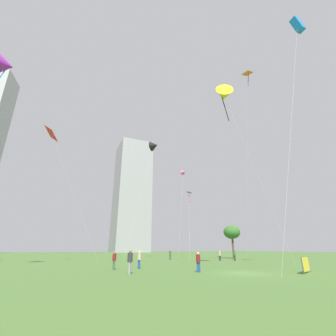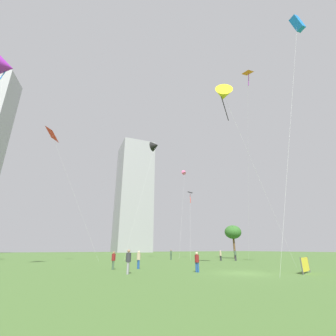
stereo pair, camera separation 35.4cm
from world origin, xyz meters
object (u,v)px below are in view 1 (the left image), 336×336
object	(u,v)px
person_standing_6	(220,255)
kite_flying_5	(297,25)
kite_flying_3	(3,65)
kite_flying_4	(247,75)
person_standing_2	(234,254)
distant_highrise_0	(132,195)
event_banner	(306,264)
person_standing_1	(170,254)
kite_flying_2	(189,194)
kite_flying_7	(154,146)
kite_flying_1	(52,134)
kite_flying_6	(183,172)
kite_flying_0	(224,95)
person_standing_3	(198,260)
person_standing_4	(130,260)
park_tree_0	(232,232)
person_standing_5	(114,259)
person_standing_0	(139,258)

from	to	relation	value
person_standing_6	kite_flying_5	xyz separation A→B (m)	(-2.90, -21.21, 27.18)
kite_flying_3	kite_flying_4	world-z (taller)	kite_flying_4
person_standing_2	distant_highrise_0	xyz separation A→B (m)	(15.75, 100.30, 31.66)
kite_flying_4	event_banner	distance (m)	32.60
person_standing_1	kite_flying_2	distance (m)	14.27
kite_flying_7	distant_highrise_0	distance (m)	93.93
distant_highrise_0	person_standing_1	bearing A→B (deg)	-99.41
person_standing_2	kite_flying_1	bearing A→B (deg)	-13.83
kite_flying_3	kite_flying_5	size ratio (longest dim) A/B	0.78
event_banner	kite_flying_6	bearing A→B (deg)	71.58
kite_flying_0	person_standing_1	bearing A→B (deg)	81.40
kite_flying_6	kite_flying_2	bearing A→B (deg)	-116.13
kite_flying_2	kite_flying_6	size ratio (longest dim) A/B	0.61
person_standing_3	kite_flying_4	xyz separation A→B (m)	(15.42, 4.66, 29.85)
kite_flying_3	kite_flying_6	size ratio (longest dim) A/B	0.99
person_standing_2	person_standing_6	bearing A→B (deg)	-36.19
person_standing_1	kite_flying_3	world-z (taller)	kite_flying_3
person_standing_4	kite_flying_7	distance (m)	33.71
kite_flying_3	park_tree_0	size ratio (longest dim) A/B	3.52
kite_flying_5	kite_flying_7	size ratio (longest dim) A/B	1.21
person_standing_2	kite_flying_6	bearing A→B (deg)	-101.48
person_standing_6	event_banner	xyz separation A→B (m)	(-7.44, -19.44, -0.24)
kite_flying_2	distant_highrise_0	distance (m)	92.92
person_standing_5	kite_flying_7	world-z (taller)	kite_flying_7
kite_flying_4	person_standing_5	bearing A→B (deg)	176.76
person_standing_4	event_banner	world-z (taller)	person_standing_4
person_standing_1	kite_flying_6	distance (m)	27.34
person_standing_0	event_banner	world-z (taller)	person_standing_0
person_standing_1	kite_flying_1	world-z (taller)	kite_flying_1
kite_flying_0	distant_highrise_0	size ratio (longest dim) A/B	0.34
distant_highrise_0	kite_flying_1	bearing A→B (deg)	-111.08
kite_flying_5	park_tree_0	distance (m)	36.52
person_standing_0	kite_flying_6	bearing A→B (deg)	131.04
kite_flying_0	kite_flying_1	distance (m)	26.77
kite_flying_7	event_banner	bearing A→B (deg)	-88.23
kite_flying_3	kite_flying_6	bearing A→B (deg)	32.71
kite_flying_0	kite_flying_5	xyz separation A→B (m)	(5.94, -7.64, 7.35)
person_standing_4	event_banner	xyz separation A→B (m)	(12.94, -6.07, -0.38)
kite_flying_5	person_standing_0	bearing A→B (deg)	140.78
person_standing_0	kite_flying_1	world-z (taller)	kite_flying_1
person_standing_3	event_banner	size ratio (longest dim) A/B	0.66
person_standing_5	park_tree_0	size ratio (longest dim) A/B	0.25
kite_flying_1	kite_flying_7	size ratio (longest dim) A/B	0.83
kite_flying_0	kite_flying_1	world-z (taller)	kite_flying_0
person_standing_4	park_tree_0	distance (m)	33.93
kite_flying_0	person_standing_5	bearing A→B (deg)	157.46
event_banner	kite_flying_5	bearing A→B (deg)	-21.30
person_standing_4	kite_flying_2	bearing A→B (deg)	165.23
person_standing_2	distant_highrise_0	world-z (taller)	distant_highrise_0
person_standing_5	park_tree_0	distance (m)	31.67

